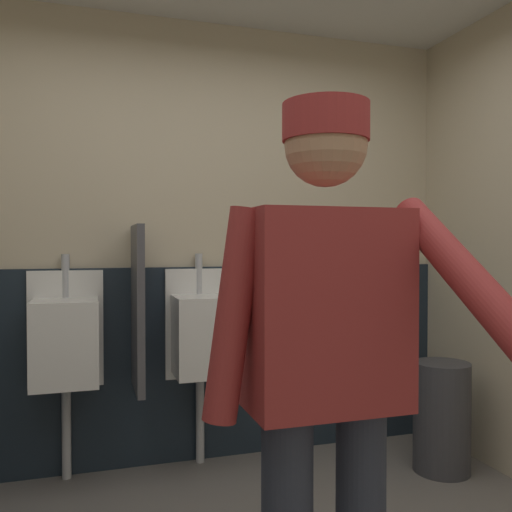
# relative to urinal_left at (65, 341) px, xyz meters

# --- Properties ---
(wall_back) EXTENTS (3.87, 0.12, 2.63)m
(wall_back) POSITION_rel_urinal_left_xyz_m (0.71, 0.22, 0.54)
(wall_back) COLOR beige
(wall_back) RESTS_ON ground_plane
(wainscot_band_back) EXTENTS (3.27, 0.03, 1.16)m
(wainscot_band_back) POSITION_rel_urinal_left_xyz_m (0.71, 0.14, -0.20)
(wainscot_band_back) COLOR #19232D
(wainscot_band_back) RESTS_ON ground_plane
(urinal_left) EXTENTS (0.40, 0.34, 1.24)m
(urinal_left) POSITION_rel_urinal_left_xyz_m (0.00, 0.00, 0.00)
(urinal_left) COLOR white
(urinal_left) RESTS_ON ground_plane
(urinal_middle) EXTENTS (0.40, 0.34, 1.24)m
(urinal_middle) POSITION_rel_urinal_left_xyz_m (0.75, 0.00, 0.00)
(urinal_middle) COLOR white
(urinal_middle) RESTS_ON ground_plane
(privacy_divider_panel) EXTENTS (0.04, 0.40, 0.90)m
(privacy_divider_panel) POSITION_rel_urinal_left_xyz_m (0.37, -0.07, 0.17)
(privacy_divider_panel) COLOR #4C4C51
(person) EXTENTS (0.65, 0.60, 1.67)m
(person) POSITION_rel_urinal_left_xyz_m (0.73, -1.72, 0.21)
(person) COLOR #2D3342
(person) RESTS_ON ground_plane
(trash_bin) EXTENTS (0.32, 0.32, 0.62)m
(trash_bin) POSITION_rel_urinal_left_xyz_m (2.04, -0.45, -0.47)
(trash_bin) COLOR #38383D
(trash_bin) RESTS_ON ground_plane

